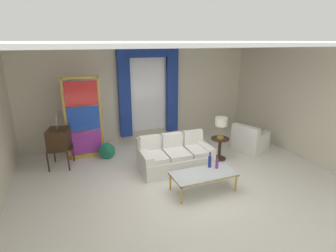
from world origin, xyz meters
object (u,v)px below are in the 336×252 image
(armchair_white, at_px, (249,141))
(bottle_blue_decanter, at_px, (210,161))
(coffee_table, at_px, (203,174))
(bottle_crystal_tall, at_px, (217,163))
(couch_white_long, at_px, (174,156))
(vintage_tv, at_px, (59,139))
(round_side_table, at_px, (220,147))
(stained_glass_divider, at_px, (84,120))
(peacock_figurine, at_px, (108,152))
(table_lamp_brass, at_px, (221,123))

(armchair_white, bearing_deg, bottle_blue_decanter, -148.63)
(coffee_table, bearing_deg, bottle_crystal_tall, 13.86)
(couch_white_long, xyz_separation_m, vintage_tv, (-2.63, 1.12, 0.42))
(coffee_table, distance_m, bottle_crystal_tall, 0.42)
(couch_white_long, relative_size, armchair_white, 1.67)
(coffee_table, xyz_separation_m, vintage_tv, (-2.76, 2.36, 0.35))
(bottle_blue_decanter, distance_m, vintage_tv, 3.72)
(round_side_table, bearing_deg, armchair_white, 9.52)
(vintage_tv, relative_size, stained_glass_divider, 0.61)
(couch_white_long, height_order, stained_glass_divider, stained_glass_divider)
(vintage_tv, bearing_deg, peacock_figurine, -1.80)
(table_lamp_brass, bearing_deg, vintage_tv, 164.40)
(couch_white_long, distance_m, table_lamp_brass, 1.51)
(stained_glass_divider, height_order, table_lamp_brass, stained_glass_divider)
(round_side_table, bearing_deg, bottle_blue_decanter, -131.35)
(bottle_blue_decanter, bearing_deg, couch_white_long, 110.49)
(bottle_crystal_tall, bearing_deg, armchair_white, 35.03)
(peacock_figurine, bearing_deg, armchair_white, -12.70)
(vintage_tv, bearing_deg, table_lamp_brass, -15.60)
(table_lamp_brass, bearing_deg, stained_glass_divider, 156.38)
(bottle_blue_decanter, height_order, peacock_figurine, bottle_blue_decanter)
(vintage_tv, bearing_deg, couch_white_long, -23.11)
(couch_white_long, distance_m, vintage_tv, 2.89)
(bottle_blue_decanter, xyz_separation_m, vintage_tv, (-3.02, 2.17, 0.17))
(couch_white_long, relative_size, peacock_figurine, 2.97)
(armchair_white, height_order, table_lamp_brass, table_lamp_brass)
(coffee_table, relative_size, peacock_figurine, 2.24)
(couch_white_long, bearing_deg, round_side_table, 0.82)
(bottle_crystal_tall, height_order, peacock_figurine, bottle_crystal_tall)
(armchair_white, bearing_deg, round_side_table, -170.48)
(armchair_white, bearing_deg, bottle_crystal_tall, -144.97)
(bottle_blue_decanter, height_order, bottle_crystal_tall, bottle_blue_decanter)
(peacock_figurine, distance_m, round_side_table, 3.00)
(round_side_table, bearing_deg, table_lamp_brass, 90.00)
(armchair_white, bearing_deg, stained_glass_divider, 164.10)
(vintage_tv, height_order, peacock_figurine, vintage_tv)
(coffee_table, xyz_separation_m, bottle_blue_decanter, (0.26, 0.20, 0.18))
(bottle_blue_decanter, relative_size, peacock_figurine, 0.59)
(coffee_table, bearing_deg, stained_glass_divider, 127.97)
(bottle_blue_decanter, bearing_deg, table_lamp_brass, 48.65)
(peacock_figurine, bearing_deg, vintage_tv, 178.20)
(round_side_table, bearing_deg, bottle_crystal_tall, -124.94)
(couch_white_long, height_order, coffee_table, couch_white_long)
(stained_glass_divider, height_order, round_side_table, stained_glass_divider)
(vintage_tv, relative_size, peacock_figurine, 2.24)
(bottle_crystal_tall, xyz_separation_m, peacock_figurine, (-1.99, 2.23, -0.30))
(bottle_blue_decanter, bearing_deg, vintage_tv, 144.36)
(round_side_table, distance_m, table_lamp_brass, 0.67)
(armchair_white, distance_m, round_side_table, 1.13)
(couch_white_long, bearing_deg, stained_glass_divider, 143.50)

